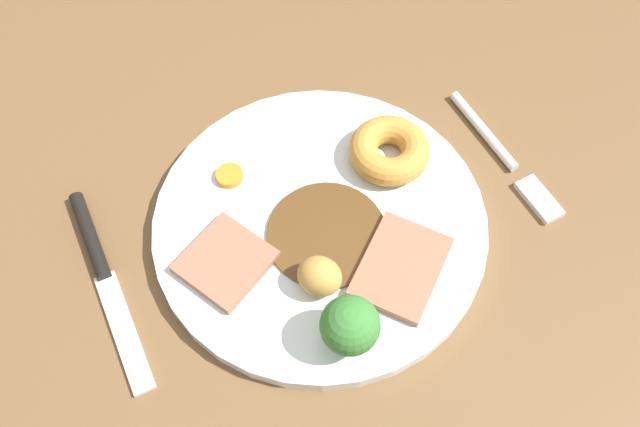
# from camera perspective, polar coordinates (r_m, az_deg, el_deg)

# --- Properties ---
(dining_table) EXTENTS (1.20, 0.84, 0.04)m
(dining_table) POSITION_cam_1_polar(r_m,az_deg,el_deg) (0.57, 0.10, -4.44)
(dining_table) COLOR brown
(dining_table) RESTS_ON ground
(dinner_plate) EXTENTS (0.28, 0.28, 0.01)m
(dinner_plate) POSITION_cam_1_polar(r_m,az_deg,el_deg) (0.56, 0.00, -0.88)
(dinner_plate) COLOR white
(dinner_plate) RESTS_ON dining_table
(gravy_pool) EXTENTS (0.10, 0.10, 0.00)m
(gravy_pool) POSITION_cam_1_polar(r_m,az_deg,el_deg) (0.55, 0.57, -1.74)
(gravy_pool) COLOR #563819
(gravy_pool) RESTS_ON dinner_plate
(meat_slice_main) EXTENTS (0.09, 0.08, 0.01)m
(meat_slice_main) POSITION_cam_1_polar(r_m,az_deg,el_deg) (0.54, -7.97, -4.04)
(meat_slice_main) COLOR #9E664C
(meat_slice_main) RESTS_ON dinner_plate
(meat_slice_under) EXTENTS (0.10, 0.10, 0.01)m
(meat_slice_under) POSITION_cam_1_polar(r_m,az_deg,el_deg) (0.53, 6.85, -4.51)
(meat_slice_under) COLOR #9E664C
(meat_slice_under) RESTS_ON dinner_plate
(yorkshire_pudding) EXTENTS (0.07, 0.07, 0.02)m
(yorkshire_pudding) POSITION_cam_1_polar(r_m,az_deg,el_deg) (0.58, 5.87, 5.32)
(yorkshire_pudding) COLOR #C68938
(yorkshire_pudding) RESTS_ON dinner_plate
(roast_potato_left) EXTENTS (0.05, 0.05, 0.03)m
(roast_potato_left) POSITION_cam_1_polar(r_m,az_deg,el_deg) (0.51, -0.04, -5.32)
(roast_potato_left) COLOR #BC8C42
(roast_potato_left) RESTS_ON dinner_plate
(carrot_coin_front) EXTENTS (0.02, 0.02, 0.01)m
(carrot_coin_front) POSITION_cam_1_polar(r_m,az_deg,el_deg) (0.58, -7.64, 3.19)
(carrot_coin_front) COLOR orange
(carrot_coin_front) RESTS_ON dinner_plate
(broccoli_floret) EXTENTS (0.04, 0.04, 0.05)m
(broccoli_floret) POSITION_cam_1_polar(r_m,az_deg,el_deg) (0.49, 2.55, -9.44)
(broccoli_floret) COLOR #8CB766
(broccoli_floret) RESTS_ON dinner_plate
(fork) EXTENTS (0.03, 0.15, 0.01)m
(fork) POSITION_cam_1_polar(r_m,az_deg,el_deg) (0.62, 15.41, 4.55)
(fork) COLOR silver
(fork) RESTS_ON dining_table
(knife) EXTENTS (0.02, 0.19, 0.01)m
(knife) POSITION_cam_1_polar(r_m,az_deg,el_deg) (0.57, -17.94, -4.50)
(knife) COLOR black
(knife) RESTS_ON dining_table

